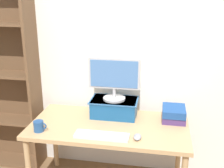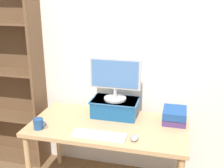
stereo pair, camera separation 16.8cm
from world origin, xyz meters
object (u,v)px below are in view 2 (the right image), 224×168
riser_box (115,107)px  book_stack (175,116)px  computer_monitor (115,77)px  keyboard (99,135)px  bookshelf_unit (3,70)px  desk (108,131)px  coffee_mug (39,124)px  computer_mouse (135,138)px

riser_box → book_stack: riser_box is taller
computer_monitor → keyboard: bearing=-94.0°
bookshelf_unit → book_stack: 1.88m
keyboard → bookshelf_unit: bearing=155.6°
desk → bookshelf_unit: (-1.28, 0.34, 0.40)m
keyboard → coffee_mug: (-0.55, 0.00, 0.03)m
keyboard → computer_monitor: bearing=86.0°
keyboard → coffee_mug: coffee_mug is taller
computer_mouse → bookshelf_unit: bearing=160.4°
riser_box → book_stack: bearing=-1.0°
computer_monitor → book_stack: 0.65m
desk → coffee_mug: (-0.57, -0.23, 0.12)m
bookshelf_unit → computer_monitor: 1.30m
riser_box → coffee_mug: 0.72m
computer_mouse → book_stack: size_ratio=0.41×
desk → computer_monitor: computer_monitor is taller
computer_mouse → book_stack: bearing=53.7°
riser_box → computer_monitor: size_ratio=0.93×
keyboard → computer_mouse: bearing=3.7°
computer_monitor → keyboard: computer_monitor is taller
bookshelf_unit → book_stack: bookshelf_unit is taller
keyboard → computer_mouse: 0.29m
keyboard → computer_mouse: (0.29, 0.02, 0.01)m
desk → coffee_mug: 0.62m
computer_monitor → book_stack: bearing=-0.8°
bookshelf_unit → computer_mouse: bearing=-19.6°
desk → keyboard: bearing=-93.9°
desk → book_stack: size_ratio=5.61×
keyboard → book_stack: 0.73m
riser_box → computer_mouse: bearing=-57.6°
desk → book_stack: bearing=18.1°
riser_box → keyboard: riser_box is taller
desk → computer_mouse: 0.36m
desk → computer_mouse: size_ratio=13.64×
computer_monitor → keyboard: 0.57m
bookshelf_unit → coffee_mug: bearing=-38.6°
bookshelf_unit → keyboard: (1.26, -0.57, -0.31)m
riser_box → computer_monitor: computer_monitor is taller
bookshelf_unit → computer_mouse: size_ratio=19.79×
computer_mouse → desk: bearing=141.8°
riser_box → bookshelf_unit: bearing=173.9°
bookshelf_unit → computer_mouse: bookshelf_unit is taller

